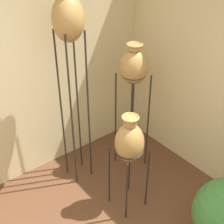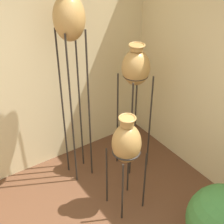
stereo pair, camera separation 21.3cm
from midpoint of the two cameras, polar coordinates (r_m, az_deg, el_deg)
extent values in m
cylinder|color=#28231E|center=(3.44, -9.12, -1.32)|extent=(0.02, 0.02, 1.89)
cylinder|color=#28231E|center=(3.53, -6.04, -0.10)|extent=(0.02, 0.02, 1.89)
cylinder|color=#28231E|center=(3.60, -10.90, 0.21)|extent=(0.02, 0.02, 1.89)
cylinder|color=#28231E|center=(3.69, -7.92, 1.35)|extent=(0.02, 0.02, 1.89)
torus|color=#28231E|center=(3.17, -9.89, 14.62)|extent=(0.23, 0.23, 0.02)
ellipsoid|color=#B28447|center=(3.14, -10.07, 16.42)|extent=(0.32, 0.32, 0.46)
cylinder|color=#28231E|center=(3.70, 1.77, -3.62)|extent=(0.02, 0.02, 1.30)
cylinder|color=#28231E|center=(3.86, 5.01, -2.06)|extent=(0.02, 0.02, 1.30)
cylinder|color=#28231E|center=(3.88, -0.92, -1.69)|extent=(0.02, 0.02, 1.30)
cylinder|color=#28231E|center=(4.03, 2.28, -0.28)|extent=(0.02, 0.02, 1.30)
torus|color=#28231E|center=(3.54, 2.24, 6.86)|extent=(0.29, 0.29, 0.02)
ellipsoid|color=#B28447|center=(3.50, 2.27, 8.21)|extent=(0.32, 0.32, 0.41)
cylinder|color=#B28447|center=(3.42, 2.35, 11.77)|extent=(0.14, 0.14, 0.06)
torus|color=#B28447|center=(3.41, 2.37, 12.21)|extent=(0.18, 0.18, 0.02)
cylinder|color=#28231E|center=(3.34, 0.82, -14.49)|extent=(0.02, 0.02, 0.78)
cylinder|color=#28231E|center=(3.48, 4.68, -12.24)|extent=(0.02, 0.02, 0.78)
cylinder|color=#28231E|center=(3.51, -2.29, -11.72)|extent=(0.02, 0.02, 0.78)
cylinder|color=#28231E|center=(3.64, 1.50, -9.71)|extent=(0.02, 0.02, 0.78)
torus|color=#28231E|center=(3.23, 1.26, -7.06)|extent=(0.30, 0.30, 0.02)
ellipsoid|color=#B28447|center=(3.16, 1.28, -5.66)|extent=(0.30, 0.30, 0.44)
cylinder|color=#B28447|center=(3.01, 1.34, -1.71)|extent=(0.14, 0.14, 0.08)
torus|color=#B28447|center=(2.99, 1.35, -1.03)|extent=(0.18, 0.18, 0.02)
camera|label=1|loc=(0.11, -91.78, -1.13)|focal=50.00mm
camera|label=2|loc=(0.11, 88.22, 1.13)|focal=50.00mm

